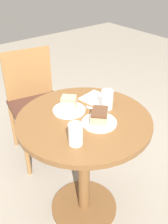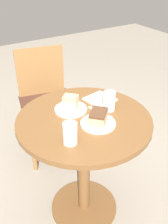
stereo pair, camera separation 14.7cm
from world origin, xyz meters
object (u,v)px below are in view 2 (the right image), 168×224
object	(u,v)px
plate_far	(71,109)
plate_near	(98,123)
cake_slice_near	(98,117)
glass_water	(70,135)
cake_slice_far	(71,102)
glass_lemonade	(109,102)
chair	(46,100)

from	to	relation	value
plate_far	plate_near	bearing A→B (deg)	-75.79
cake_slice_near	glass_water	bearing A→B (deg)	-163.83
glass_water	plate_far	bearing A→B (deg)	60.19
cake_slice_far	plate_near	bearing A→B (deg)	-75.79
cake_slice_near	cake_slice_far	xyz separation A→B (m)	(-0.05, 0.21, 0.01)
glass_lemonade	glass_water	world-z (taller)	glass_lemonade
plate_near	cake_slice_far	world-z (taller)	cake_slice_far
plate_far	cake_slice_near	bearing A→B (deg)	-75.79
chair	cake_slice_far	world-z (taller)	chair
plate_far	glass_water	bearing A→B (deg)	-119.81
plate_far	cake_slice_near	xyz separation A→B (m)	(0.05, -0.21, 0.04)
chair	plate_far	bearing A→B (deg)	-89.15
plate_far	glass_water	distance (m)	0.32
cake_slice_near	glass_lemonade	distance (m)	0.17
glass_water	chair	bearing A→B (deg)	73.40
plate_near	plate_far	size ratio (longest dim) A/B	1.00
chair	glass_water	distance (m)	1.04
plate_near	plate_far	distance (m)	0.22
chair	glass_lemonade	distance (m)	0.86
plate_near	chair	bearing A→B (deg)	85.31
cake_slice_near	cake_slice_far	world-z (taller)	cake_slice_far
chair	cake_slice_far	distance (m)	0.76
cake_slice_near	glass_water	xyz separation A→B (m)	(-0.21, -0.06, 0.00)
cake_slice_far	cake_slice_near	bearing A→B (deg)	-75.79
glass_lemonade	glass_water	xyz separation A→B (m)	(-0.35, -0.15, -0.00)
plate_near	plate_far	bearing A→B (deg)	104.21
plate_near	cake_slice_far	bearing A→B (deg)	104.21
cake_slice_far	glass_lemonade	xyz separation A→B (m)	(0.20, -0.12, 0.00)
chair	plate_far	world-z (taller)	chair
cake_slice_near	glass_water	distance (m)	0.22
plate_near	cake_slice_near	xyz separation A→B (m)	(0.00, 0.00, 0.04)
plate_far	cake_slice_far	distance (m)	0.05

